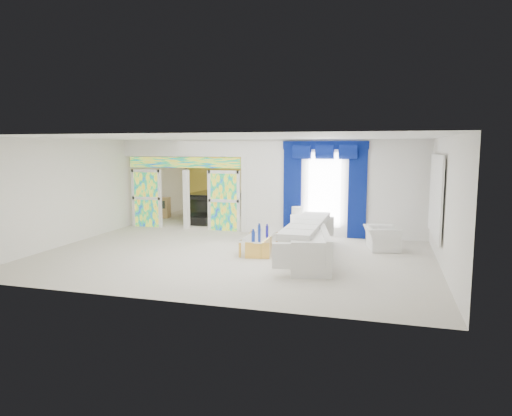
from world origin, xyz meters
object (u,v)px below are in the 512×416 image
(console_table, at_px, (307,232))
(coffee_table, at_px, (259,243))
(armchair, at_px, (382,238))
(white_sofa, at_px, (308,241))
(grand_piano, at_px, (213,206))

(console_table, bearing_deg, coffee_table, -112.99)
(armchair, bearing_deg, coffee_table, 95.52)
(white_sofa, relative_size, grand_piano, 2.04)
(coffee_table, height_order, armchair, armchair)
(coffee_table, bearing_deg, console_table, 67.01)
(console_table, relative_size, armchair, 1.10)
(grand_piano, bearing_deg, armchair, -28.16)
(white_sofa, relative_size, coffee_table, 2.22)
(white_sofa, xyz_separation_m, grand_piano, (-4.58, 5.26, 0.12))
(coffee_table, distance_m, armchair, 3.31)
(coffee_table, bearing_deg, armchair, 17.70)
(white_sofa, height_order, console_table, white_sofa)
(console_table, xyz_separation_m, grand_piano, (-4.15, 2.79, 0.32))
(white_sofa, height_order, grand_piano, grand_piano)
(white_sofa, height_order, armchair, white_sofa)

